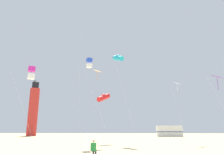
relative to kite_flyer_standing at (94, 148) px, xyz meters
name	(u,v)px	position (x,y,z in m)	size (l,w,h in m)	color
kite_flyer_standing	(94,148)	(0.00, 0.00, 0.00)	(0.36, 0.52, 1.16)	#238438
kite_tube_cyan	(118,58)	(1.15, 13.84, 11.19)	(3.51, 3.85, 12.51)	silver
kite_box_magenta	(31,73)	(-6.49, 3.49, 6.27)	(2.83, 2.08, 7.47)	silver
kite_box_blue	(89,63)	(-2.17, 9.26, 9.01)	(1.77, 1.81, 10.21)	silver
kite_diamond_violet	(217,79)	(10.42, 4.22, 5.59)	(2.38, 1.98, 6.63)	silver
kite_tube_scarlet	(104,97)	(-0.97, 14.52, 5.61)	(2.61, 2.96, 6.92)	silver
kite_diamond_white	(177,85)	(9.22, 13.90, 7.07)	(1.60, 1.60, 8.19)	silver
kite_diamond_orange	(97,74)	(-1.31, 10.27, 7.94)	(3.28, 2.49, 9.13)	silver
lighthouse_distant	(33,109)	(-25.50, 46.33, 7.22)	(2.80, 2.80, 16.80)	red
rv_van_white	(169,131)	(13.25, 42.35, 0.78)	(6.44, 2.35, 2.80)	white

